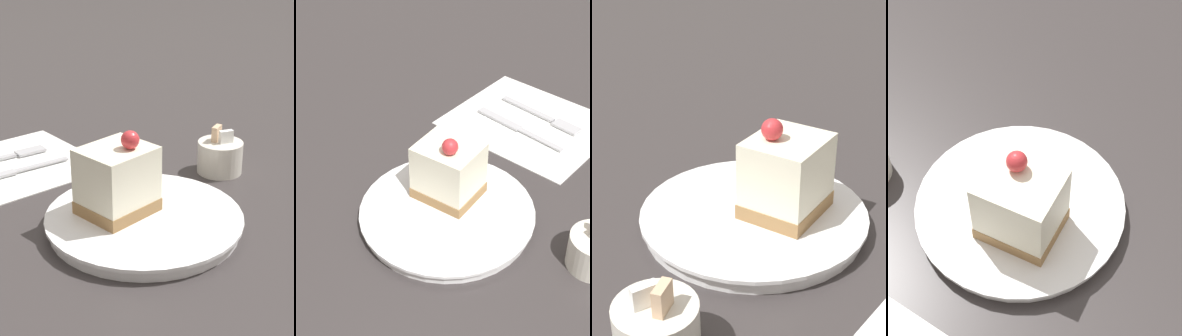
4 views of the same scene
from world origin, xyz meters
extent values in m
plane|color=#383333|center=(0.00, 0.00, 0.00)|extent=(4.00, 4.00, 0.00)
cylinder|color=white|center=(0.00, -0.03, 0.01)|extent=(0.22, 0.22, 0.02)
cylinder|color=white|center=(0.00, -0.03, 0.02)|extent=(0.23, 0.23, 0.00)
cube|color=#9E7547|center=(-0.03, -0.05, 0.03)|extent=(0.07, 0.08, 0.02)
cube|color=white|center=(-0.03, -0.05, 0.07)|extent=(0.07, 0.08, 0.06)
sphere|color=red|center=(-0.02, -0.04, 0.11)|extent=(0.02, 0.02, 0.02)
cylinder|color=silver|center=(-0.04, 0.16, 0.02)|extent=(0.06, 0.06, 0.05)
cube|color=#D8B28C|center=(-0.05, 0.16, 0.06)|extent=(0.01, 0.02, 0.02)
cube|color=white|center=(-0.03, 0.16, 0.05)|extent=(0.02, 0.02, 0.02)
camera|label=1|loc=(0.42, -0.44, 0.33)|focal=60.00mm
camera|label=2|loc=(0.45, 0.28, 0.52)|focal=60.00mm
camera|label=3|loc=(-0.27, 0.38, 0.32)|focal=60.00mm
camera|label=4|loc=(-0.31, -0.22, 0.52)|focal=60.00mm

